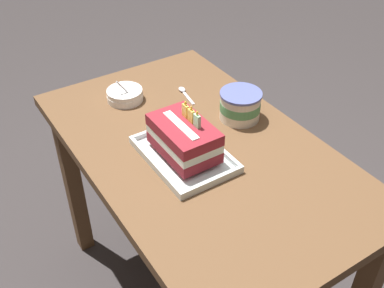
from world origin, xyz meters
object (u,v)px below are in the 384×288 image
at_px(serving_spoon_near_tray, 183,91).
at_px(birthday_cake, 184,138).
at_px(ice_cream_tub, 240,105).
at_px(foil_tray, 184,155).
at_px(bowl_stack, 125,95).

bearing_deg(serving_spoon_near_tray, birthday_cake, -31.60).
bearing_deg(ice_cream_tub, foil_tray, -73.83).
distance_m(bowl_stack, serving_spoon_near_tray, 0.21).
height_order(foil_tray, serving_spoon_near_tray, foil_tray).
height_order(bowl_stack, ice_cream_tub, ice_cream_tub).
relative_size(birthday_cake, bowl_stack, 1.68).
bearing_deg(foil_tray, ice_cream_tub, 106.17).
xyz_separation_m(foil_tray, serving_spoon_near_tray, (-0.31, 0.19, -0.00)).
distance_m(birthday_cake, bowl_stack, 0.39).
xyz_separation_m(bowl_stack, ice_cream_tub, (0.31, 0.27, 0.03)).
bearing_deg(birthday_cake, ice_cream_tub, 106.19).
bearing_deg(serving_spoon_near_tray, bowl_stack, -109.26).
height_order(bowl_stack, serving_spoon_near_tray, bowl_stack).
distance_m(foil_tray, ice_cream_tub, 0.28).
bearing_deg(foil_tray, bowl_stack, -179.22).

